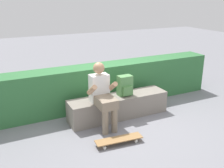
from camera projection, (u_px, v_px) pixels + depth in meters
name	position (u px, v px, depth m)	size (l,w,h in m)	color
ground_plane	(125.00, 122.00, 5.11)	(24.00, 24.00, 0.00)	gray
bench_main	(118.00, 106.00, 5.26)	(2.04, 0.48, 0.44)	gray
person_skater	(102.00, 94.00, 4.76)	(0.49, 0.62, 1.19)	white
skateboard_near_person	(119.00, 139.00, 4.33)	(0.81, 0.27, 0.09)	olive
backpack_on_bench	(125.00, 86.00, 5.18)	(0.28, 0.23, 0.40)	#51894C
hedge_row	(97.00, 86.00, 5.71)	(5.61, 0.52, 0.92)	#326E3B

